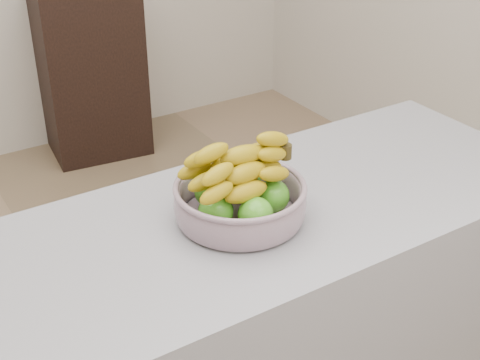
% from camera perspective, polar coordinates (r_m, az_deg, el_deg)
% --- Properties ---
extents(cabinet, '(0.56, 0.47, 0.93)m').
position_cam_1_polar(cabinet, '(3.77, -12.57, 9.02)').
color(cabinet, black).
rests_on(cabinet, ground).
extents(fruit_bowl, '(0.30, 0.30, 0.18)m').
position_cam_1_polar(fruit_bowl, '(1.51, -0.01, -1.41)').
color(fruit_bowl, '#A7B9C8').
rests_on(fruit_bowl, counter).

